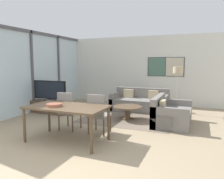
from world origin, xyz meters
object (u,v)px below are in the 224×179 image
tv_console (50,107)px  sofa_side (169,115)px  coffee_table (128,109)px  dining_table (67,109)px  television (49,91)px  fruit_bowl (54,105)px  floor_lamp (178,74)px  dining_chair_left (68,109)px  dining_chair_centre (98,112)px  sofa_main (140,103)px

tv_console → sofa_side: size_ratio=0.96×
sofa_side → coffee_table: (-1.25, 0.06, 0.04)m
dining_table → tv_console: bearing=135.1°
sofa_side → dining_table: sofa_side is taller
tv_console → television: television is taller
fruit_bowl → floor_lamp: bearing=61.0°
coffee_table → dining_chair_left: (-1.06, -1.60, 0.24)m
floor_lamp → sofa_side: bearing=-91.5°
dining_table → dining_chair_left: 0.81m
fruit_bowl → coffee_table: bearing=70.1°
sofa_side → dining_chair_centre: 2.14m
sofa_side → tv_console: bearing=91.9°
sofa_main → sofa_side: same height
sofa_main → dining_table: size_ratio=1.15×
television → dining_table: television is taller
television → coffee_table: (2.73, 0.19, -0.46)m
sofa_main → fruit_bowl: (-0.87, -3.81, 0.55)m
sofa_main → coffee_table: 1.41m
sofa_side → dining_chair_centre: size_ratio=1.52×
tv_console → sofa_main: (2.73, 1.60, 0.06)m
television → sofa_main: size_ratio=0.65×
coffee_table → fruit_bowl: 2.60m
sofa_side → fruit_bowl: 3.20m
dining_table → floor_lamp: floor_lamp is taller
dining_chair_centre → floor_lamp: size_ratio=0.62×
tv_console → floor_lamp: size_ratio=0.91×
dining_table → fruit_bowl: 0.28m
floor_lamp → sofa_main: bearing=-176.5°
television → sofa_side: bearing=1.8°
dining_chair_left → floor_lamp: 3.96m
fruit_bowl → floor_lamp: (2.16, 3.89, 0.52)m
tv_console → sofa_main: sofa_main is taller
television → dining_chair_left: size_ratio=1.32×
dining_chair_left → floor_lamp: bearing=52.8°
tv_console → television: size_ratio=1.11×
sofa_side → dining_table: size_ratio=0.86×
tv_console → coffee_table: tv_console is taller
television → dining_table: 2.95m
sofa_side → dining_chair_centre: dining_chair_centre is taller
television → dining_chair_left: television is taller
coffee_table → floor_lamp: size_ratio=0.55×
coffee_table → dining_chair_centre: 1.64m
sofa_main → fruit_bowl: bearing=-102.8°
television → dining_chair_left: (1.67, -1.41, -0.22)m
sofa_side → coffee_table: bearing=87.1°
sofa_main → floor_lamp: floor_lamp is taller
coffee_table → dining_chair_left: 1.94m
dining_chair_centre → dining_table: bearing=-122.2°
dining_chair_centre → dining_chair_left: bearing=179.8°
television → sofa_main: bearing=30.5°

